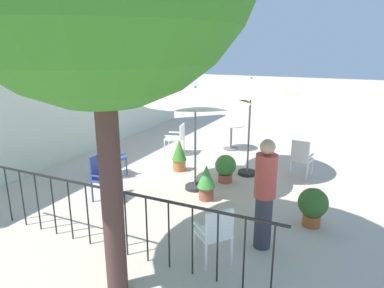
# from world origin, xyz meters

# --- Properties ---
(ground_plane) EXTENTS (60.00, 60.00, 0.00)m
(ground_plane) POSITION_xyz_m (0.00, 0.00, 0.00)
(ground_plane) COLOR beige
(villa_facade) EXTENTS (11.21, 0.30, 4.01)m
(villa_facade) POSITION_xyz_m (0.00, 4.05, 2.01)
(villa_facade) COLOR silver
(villa_facade) RESTS_ON ground
(terrace_railing) EXTENTS (0.03, 4.94, 1.01)m
(terrace_railing) POSITION_xyz_m (-3.57, -0.00, 0.68)
(terrace_railing) COLOR black
(terrace_railing) RESTS_ON ground
(patio_umbrella_0) EXTENTS (2.23, 2.23, 2.24)m
(patio_umbrella_0) POSITION_xyz_m (-0.89, -0.05, 2.01)
(patio_umbrella_0) COLOR #2D2D2D
(patio_umbrella_0) RESTS_ON ground
(patio_umbrella_1) EXTENTS (2.25, 2.25, 2.34)m
(patio_umbrella_1) POSITION_xyz_m (0.45, -0.83, 2.10)
(patio_umbrella_1) COLOR #2D2D2D
(patio_umbrella_1) RESTS_ON ground
(cafe_table_0) EXTENTS (0.81, 0.81, 0.77)m
(cafe_table_0) POSITION_xyz_m (2.32, 0.23, 0.54)
(cafe_table_0) COLOR silver
(cafe_table_0) RESTS_ON ground
(patio_chair_0) EXTENTS (0.62, 0.60, 0.94)m
(patio_chair_0) POSITION_xyz_m (-1.07, 2.09, 0.53)
(patio_chair_0) COLOR #2B4F9E
(patio_chair_0) RESTS_ON ground
(patio_chair_1) EXTENTS (0.62, 0.62, 0.87)m
(patio_chair_1) POSITION_xyz_m (-3.22, -1.42, 0.50)
(patio_chair_1) COLOR white
(patio_chair_1) RESTS_ON ground
(patio_chair_2) EXTENTS (0.50, 0.50, 0.91)m
(patio_chair_2) POSITION_xyz_m (0.78, -2.01, 0.51)
(patio_chair_2) COLOR silver
(patio_chair_2) RESTS_ON ground
(patio_chair_3) EXTENTS (0.47, 0.45, 0.93)m
(patio_chair_3) POSITION_xyz_m (-2.14, 1.40, 0.53)
(patio_chair_3) COLOR #344493
(patio_chair_3) RESTS_ON ground
(patio_chair_4) EXTENTS (0.60, 0.60, 0.88)m
(patio_chair_4) POSITION_xyz_m (1.20, 1.47, 0.52)
(patio_chair_4) COLOR white
(patio_chair_4) RESTS_ON ground
(potted_plant_0) EXTENTS (0.37, 0.37, 0.80)m
(potted_plant_0) POSITION_xyz_m (-0.00, 0.79, 0.42)
(potted_plant_0) COLOR #C26D3A
(potted_plant_0) RESTS_ON ground
(potted_plant_1) EXTENTS (0.37, 0.37, 0.74)m
(potted_plant_1) POSITION_xyz_m (-1.29, -0.48, 0.40)
(potted_plant_1) COLOR #A1533A
(potted_plant_1) RESTS_ON ground
(potted_plant_2) EXTENTS (0.51, 0.51, 0.68)m
(potted_plant_2) POSITION_xyz_m (-1.50, -2.53, 0.39)
(potted_plant_2) COLOR #AA572D
(potted_plant_2) RESTS_ON ground
(potted_plant_3) EXTENTS (0.48, 0.48, 0.63)m
(potted_plant_3) POSITION_xyz_m (-0.22, -0.50, 0.35)
(potted_plant_3) COLOR #BA5740
(potted_plant_3) RESTS_ON ground
(standing_person) EXTENTS (0.32, 0.32, 1.71)m
(standing_person) POSITION_xyz_m (-2.51, -1.92, 0.89)
(standing_person) COLOR #33333D
(standing_person) RESTS_ON ground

